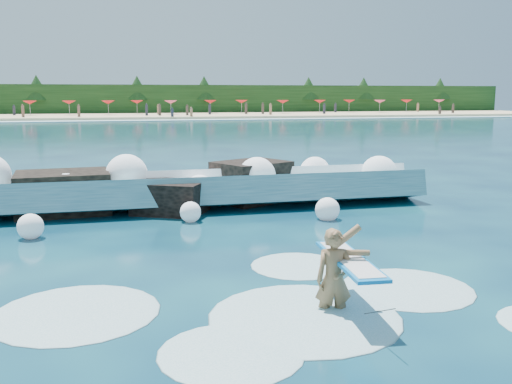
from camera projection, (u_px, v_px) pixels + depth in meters
ground at (205, 275)px, 10.80m from camera, size 200.00×200.00×0.00m
beach at (123, 116)px, 85.33m from camera, size 140.00×20.00×0.40m
wet_band at (125, 120)px, 74.84m from camera, size 140.00×5.00×0.08m
treeline at (121, 100)px, 94.51m from camera, size 140.00×4.00×5.00m
breaking_wave at (162, 192)px, 17.08m from camera, size 16.12×2.59×1.39m
rock_cluster at (155, 193)px, 17.07m from camera, size 8.41×3.57×1.50m
surfer_with_board at (338, 275)px, 8.88m from camera, size 0.94×2.82×1.61m
wave_spray at (176, 180)px, 16.99m from camera, size 15.19×4.38×1.80m
surf_foam at (278, 309)px, 9.09m from camera, size 9.12×5.55×0.15m
beach_umbrellas at (121, 102)px, 86.93m from camera, size 113.50×6.64×0.50m
beachgoers at (160, 110)px, 83.99m from camera, size 108.09×13.06×1.88m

